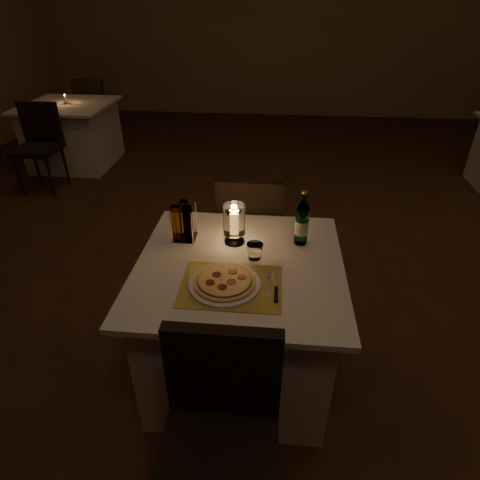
# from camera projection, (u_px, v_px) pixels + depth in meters

# --- Properties ---
(floor) EXTENTS (8.00, 10.00, 0.02)m
(floor) POSITION_uv_depth(u_px,v_px,m) (283.00, 294.00, 2.91)
(floor) COLOR #432615
(floor) RESTS_ON ground
(wall_back) EXTENTS (8.00, 0.02, 3.00)m
(wall_back) POSITION_uv_depth(u_px,v_px,m) (290.00, 19.00, 6.35)
(wall_back) COLOR #977557
(wall_back) RESTS_ON ground
(main_table) EXTENTS (1.00, 1.00, 0.74)m
(main_table) POSITION_uv_depth(u_px,v_px,m) (240.00, 320.00, 2.13)
(main_table) COLOR silver
(main_table) RESTS_ON ground
(chair_near) EXTENTS (0.42, 0.42, 0.90)m
(chair_near) POSITION_uv_depth(u_px,v_px,m) (220.00, 421.00, 1.43)
(chair_near) COLOR black
(chair_near) RESTS_ON ground
(chair_far) EXTENTS (0.42, 0.42, 0.90)m
(chair_far) POSITION_uv_depth(u_px,v_px,m) (250.00, 225.00, 2.64)
(chair_far) COLOR black
(chair_far) RESTS_ON ground
(placemat) EXTENTS (0.45, 0.34, 0.00)m
(placemat) POSITION_uv_depth(u_px,v_px,m) (231.00, 286.00, 1.78)
(placemat) COLOR #B0983D
(placemat) RESTS_ON main_table
(plate) EXTENTS (0.32, 0.32, 0.01)m
(plate) POSITION_uv_depth(u_px,v_px,m) (225.00, 284.00, 1.78)
(plate) COLOR white
(plate) RESTS_ON placemat
(pizza) EXTENTS (0.28, 0.28, 0.02)m
(pizza) POSITION_uv_depth(u_px,v_px,m) (225.00, 281.00, 1.77)
(pizza) COLOR #D8B77F
(pizza) RESTS_ON plate
(fork) EXTENTS (0.02, 0.18, 0.00)m
(fork) POSITION_uv_depth(u_px,v_px,m) (269.00, 283.00, 1.80)
(fork) COLOR silver
(fork) RESTS_ON placemat
(knife) EXTENTS (0.02, 0.22, 0.01)m
(knife) POSITION_uv_depth(u_px,v_px,m) (276.00, 291.00, 1.74)
(knife) COLOR black
(knife) RESTS_ON placemat
(tumbler) EXTENTS (0.08, 0.08, 0.08)m
(tumbler) POSITION_uv_depth(u_px,v_px,m) (255.00, 251.00, 1.95)
(tumbler) COLOR white
(tumbler) RESTS_ON main_table
(water_bottle) EXTENTS (0.07, 0.07, 0.29)m
(water_bottle) POSITION_uv_depth(u_px,v_px,m) (302.00, 223.00, 2.03)
(water_bottle) COLOR #52986C
(water_bottle) RESTS_ON main_table
(hurricane_candle) EXTENTS (0.11, 0.11, 0.21)m
(hurricane_candle) POSITION_uv_depth(u_px,v_px,m) (234.00, 221.00, 2.03)
(hurricane_candle) COLOR white
(hurricane_candle) RESTS_ON main_table
(cruet_caddy) EXTENTS (0.12, 0.12, 0.21)m
(cruet_caddy) POSITION_uv_depth(u_px,v_px,m) (183.00, 223.00, 2.07)
(cruet_caddy) COLOR white
(cruet_caddy) RESTS_ON main_table
(neighbor_table_left) EXTENTS (1.00, 1.00, 0.74)m
(neighbor_table_left) POSITION_uv_depth(u_px,v_px,m) (73.00, 135.00, 4.90)
(neighbor_table_left) COLOR silver
(neighbor_table_left) RESTS_ON ground
(neighbor_chair_la) EXTENTS (0.42, 0.42, 0.90)m
(neighbor_chair_la) POSITION_uv_depth(u_px,v_px,m) (39.00, 138.00, 4.20)
(neighbor_chair_la) COLOR black
(neighbor_chair_la) RESTS_ON ground
(neighbor_chair_lb) EXTENTS (0.42, 0.42, 0.90)m
(neighbor_chair_lb) POSITION_uv_depth(u_px,v_px,m) (94.00, 106.00, 5.41)
(neighbor_chair_lb) COLOR black
(neighbor_chair_lb) RESTS_ON ground
(neighbor_candle_left) EXTENTS (0.03, 0.03, 0.11)m
(neighbor_candle_left) POSITION_uv_depth(u_px,v_px,m) (66.00, 100.00, 4.68)
(neighbor_candle_left) COLOR white
(neighbor_candle_left) RESTS_ON neighbor_table_left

